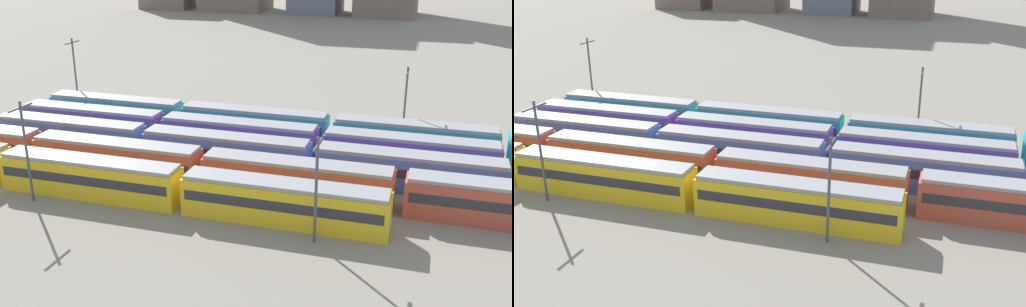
# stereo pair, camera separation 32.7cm
# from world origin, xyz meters

# --- Properties ---
(ground_plane) EXTENTS (600.00, 600.00, 0.00)m
(ground_plane) POSITION_xyz_m (0.00, 10.40, 0.00)
(ground_plane) COLOR gray
(train_track_0) EXTENTS (55.80, 3.06, 3.75)m
(train_track_0) POSITION_xyz_m (9.19, 0.00, 1.90)
(train_track_0) COLOR yellow
(train_track_0) RESTS_ON ground_plane
(train_track_1) EXTENTS (93.60, 3.06, 3.75)m
(train_track_1) POSITION_xyz_m (27.90, 5.20, 1.90)
(train_track_1) COLOR #BC4C38
(train_track_1) RESTS_ON ground_plane
(train_track_3) EXTENTS (55.80, 3.06, 3.75)m
(train_track_3) POSITION_xyz_m (18.67, 15.60, 1.90)
(train_track_3) COLOR #6B429E
(train_track_3) RESTS_ON ground_plane
(train_track_4) EXTENTS (74.70, 3.06, 3.75)m
(train_track_4) POSITION_xyz_m (28.32, 20.80, 1.90)
(train_track_4) COLOR teal
(train_track_4) RESTS_ON ground_plane
(catenary_pole_0) EXTENTS (0.24, 3.20, 9.66)m
(catenary_pole_0) POSITION_xyz_m (4.63, -2.77, 5.37)
(catenary_pole_0) COLOR #4C4C51
(catenary_pole_0) RESTS_ON ground_plane
(catenary_pole_1) EXTENTS (0.24, 3.20, 9.34)m
(catenary_pole_1) POSITION_xyz_m (36.29, 23.85, 5.21)
(catenary_pole_1) COLOR #4C4C51
(catenary_pole_1) RESTS_ON ground_plane
(catenary_pole_2) EXTENTS (0.24, 3.20, 8.97)m
(catenary_pole_2) POSITION_xyz_m (31.36, -2.75, 5.02)
(catenary_pole_2) COLOR #4C4C51
(catenary_pole_2) RESTS_ON ground_plane
(catenary_pole_3) EXTENTS (0.24, 3.20, 10.53)m
(catenary_pole_3) POSITION_xyz_m (-7.71, 23.82, 5.82)
(catenary_pole_3) COLOR #4C4C51
(catenary_pole_3) RESTS_ON ground_plane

